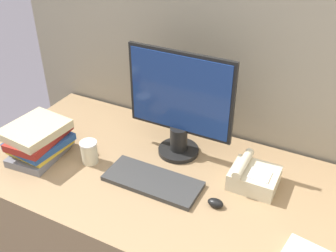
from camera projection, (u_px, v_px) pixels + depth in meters
name	position (u px, v px, depth m)	size (l,w,h in m)	color
cubicle_panel_rear	(209.00, 103.00, 1.91)	(2.07, 0.04, 1.78)	gray
desk	(167.00, 239.00, 1.85)	(1.67, 0.82, 0.76)	#937551
monitor	(179.00, 107.00, 1.67)	(0.47, 0.18, 0.49)	black
keyboard	(153.00, 181.00, 1.61)	(0.40, 0.17, 0.02)	#333333
mouse	(216.00, 203.00, 1.49)	(0.06, 0.04, 0.03)	black
coffee_cup	(89.00, 152.00, 1.70)	(0.08, 0.08, 0.10)	beige
book_stack	(39.00, 140.00, 1.73)	(0.24, 0.28, 0.16)	slate
desk_telephone	(253.00, 177.00, 1.58)	(0.19, 0.18, 0.11)	beige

